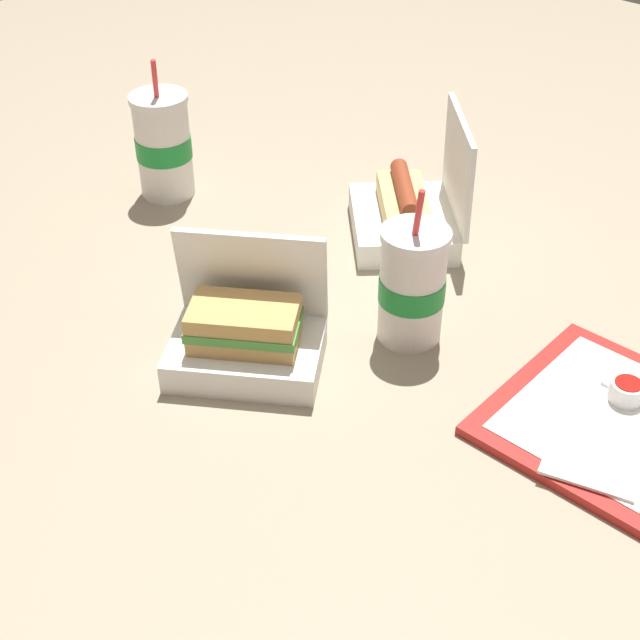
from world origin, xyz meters
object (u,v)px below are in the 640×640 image
(ketchup_cup, at_px, (627,390))
(clamshell_hotdog_right, at_px, (409,211))
(soda_cup_front, at_px, (164,145))
(soda_cup_center, at_px, (412,285))
(clamshell_sandwich_front, at_px, (246,336))

(ketchup_cup, bearing_deg, clamshell_hotdog_right, 163.41)
(clamshell_hotdog_right, relative_size, soda_cup_front, 1.07)
(clamshell_hotdog_right, height_order, soda_cup_center, soda_cup_center)
(soda_cup_front, distance_m, soda_cup_center, 0.53)
(soda_cup_front, bearing_deg, soda_cup_center, -2.77)
(clamshell_sandwich_front, height_order, soda_cup_center, soda_cup_center)
(ketchup_cup, height_order, soda_cup_front, soda_cup_front)
(ketchup_cup, relative_size, soda_cup_front, 0.18)
(ketchup_cup, height_order, clamshell_hotdog_right, clamshell_hotdog_right)
(ketchup_cup, relative_size, clamshell_sandwich_front, 0.18)
(clamshell_sandwich_front, relative_size, soda_cup_center, 1.05)
(clamshell_sandwich_front, bearing_deg, ketchup_cup, 33.54)
(soda_cup_center, bearing_deg, soda_cup_front, 177.23)
(ketchup_cup, bearing_deg, soda_cup_center, -166.24)
(clamshell_hotdog_right, height_order, clamshell_sandwich_front, clamshell_hotdog_right)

